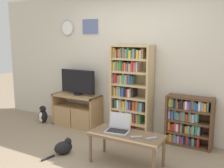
% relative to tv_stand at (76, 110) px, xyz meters
% --- Properties ---
extents(wall_back, '(6.55, 0.09, 2.60)m').
position_rel_tv_stand_xyz_m(wall_back, '(1.13, 0.28, 0.98)').
color(wall_back, beige).
rests_on(wall_back, ground_plane).
extents(tv_stand, '(0.98, 0.43, 0.64)m').
position_rel_tv_stand_xyz_m(tv_stand, '(0.00, 0.00, 0.00)').
color(tv_stand, tan).
rests_on(tv_stand, ground_plane).
extents(television, '(0.78, 0.18, 0.51)m').
position_rel_tv_stand_xyz_m(television, '(0.02, 0.03, 0.58)').
color(television, black).
rests_on(television, tv_stand).
extents(bookshelf_tall, '(0.74, 0.31, 1.65)m').
position_rel_tv_stand_xyz_m(bookshelf_tall, '(1.15, 0.10, 0.50)').
color(bookshelf_tall, tan).
rests_on(bookshelf_tall, ground_plane).
extents(bookshelf_short, '(0.75, 0.26, 0.84)m').
position_rel_tv_stand_xyz_m(bookshelf_short, '(2.20, 0.12, 0.10)').
color(bookshelf_short, brown).
rests_on(bookshelf_short, ground_plane).
extents(coffee_table, '(1.04, 0.47, 0.45)m').
position_rel_tv_stand_xyz_m(coffee_table, '(1.62, -0.98, 0.08)').
color(coffee_table, brown).
rests_on(coffee_table, ground_plane).
extents(laptop, '(0.36, 0.32, 0.25)m').
position_rel_tv_stand_xyz_m(laptop, '(1.47, -0.94, 0.19)').
color(laptop, '#B7BABC').
rests_on(laptop, coffee_table).
extents(remote_near_laptop, '(0.13, 0.15, 0.02)m').
position_rel_tv_stand_xyz_m(remote_near_laptop, '(1.99, -0.98, 0.14)').
color(remote_near_laptop, '#99999E').
rests_on(remote_near_laptop, coffee_table).
extents(remote_far_from_laptop, '(0.16, 0.13, 0.02)m').
position_rel_tv_stand_xyz_m(remote_far_from_laptop, '(1.80, -1.04, 0.14)').
color(remote_far_from_laptop, '#99999E').
rests_on(remote_far_from_laptop, coffee_table).
extents(cat, '(0.31, 0.53, 0.26)m').
position_rel_tv_stand_xyz_m(cat, '(0.64, -1.16, -0.21)').
color(cat, black).
rests_on(cat, ground_plane).
extents(penguin_figurine, '(0.20, 0.18, 0.36)m').
position_rel_tv_stand_xyz_m(penguin_figurine, '(-0.74, -0.20, -0.16)').
color(penguin_figurine, black).
rests_on(penguin_figurine, ground_plane).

